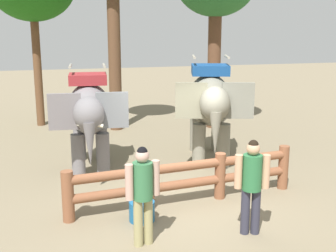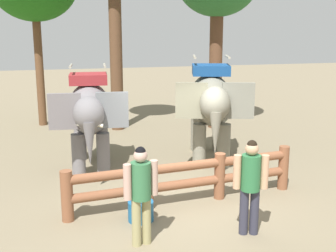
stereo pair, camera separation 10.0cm
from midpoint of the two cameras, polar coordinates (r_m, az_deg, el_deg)
ground_plane at (r=10.05m, az=2.10°, el=-9.45°), size 60.00×60.00×0.00m
log_fence at (r=9.64m, az=2.50°, el=-6.63°), size 5.26×0.81×1.05m
elephant_near_left at (r=11.77m, az=-9.86°, el=1.77°), size 1.87×3.29×2.81m
elephant_center at (r=12.44m, az=5.77°, el=2.97°), size 2.30×3.56×2.98m
tourist_woman_in_black at (r=8.27m, az=10.96°, el=-6.95°), size 0.63×0.43×1.82m
tourist_man_in_blue at (r=7.76m, az=-3.14°, el=-8.13°), size 0.63×0.42×1.82m
feed_bucket at (r=8.99m, az=-3.21°, el=-10.90°), size 0.51×0.51×0.41m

